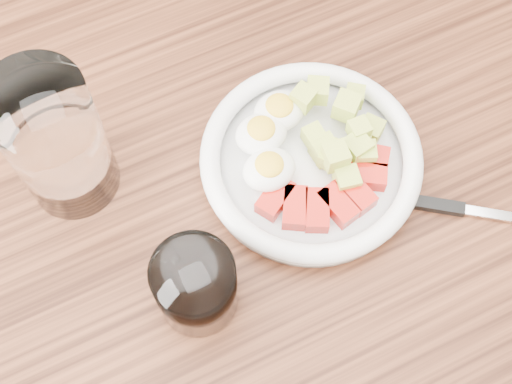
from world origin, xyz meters
TOP-DOWN VIEW (x-y plane):
  - ground at (0.00, 0.00)m, footprint 4.00×4.00m
  - dining_table at (0.00, 0.00)m, footprint 1.50×0.90m
  - bowl at (0.06, 0.02)m, footprint 0.24×0.24m
  - fork at (0.17, -0.08)m, footprint 0.18×0.13m
  - water_glass at (-0.17, 0.12)m, footprint 0.10×0.10m
  - coffee_glass at (-0.11, -0.06)m, footprint 0.08×0.08m

SIDE VIEW (x-z plane):
  - ground at x=0.00m, z-range 0.00..0.00m
  - dining_table at x=0.00m, z-range 0.28..1.05m
  - fork at x=0.17m, z-range 0.77..0.78m
  - bowl at x=0.06m, z-range 0.76..0.82m
  - coffee_glass at x=-0.11m, z-range 0.77..0.86m
  - water_glass at x=-0.17m, z-range 0.77..0.94m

